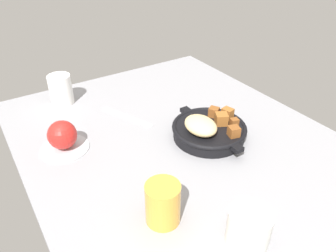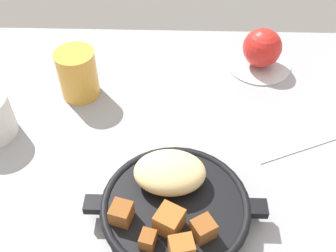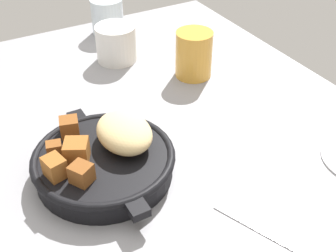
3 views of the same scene
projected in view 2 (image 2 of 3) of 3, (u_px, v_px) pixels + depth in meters
The scene contains 6 objects.
ground_plane at pixel (181, 178), 60.64cm from camera, with size 101.15×77.47×2.40cm, color gray.
cast_iron_skillet at pixel (174, 205), 52.85cm from camera, with size 24.09×19.85×7.42cm.
saucer_plate at pixel (259, 65), 77.78cm from camera, with size 12.31×12.31×0.60cm, color #B7BABF.
red_apple at pixel (262, 48), 74.92cm from camera, with size 7.33×7.33×7.33cm, color red.
butter_knife at pixel (308, 144), 63.72cm from camera, with size 18.35×1.60×0.36cm, color silver.
juice_glass_amber at pixel (78, 74), 69.31cm from camera, with size 6.85×6.85×8.76cm, color gold.
Camera 2 is at (-0.95, -36.33, 48.03)cm, focal length 42.68 mm.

